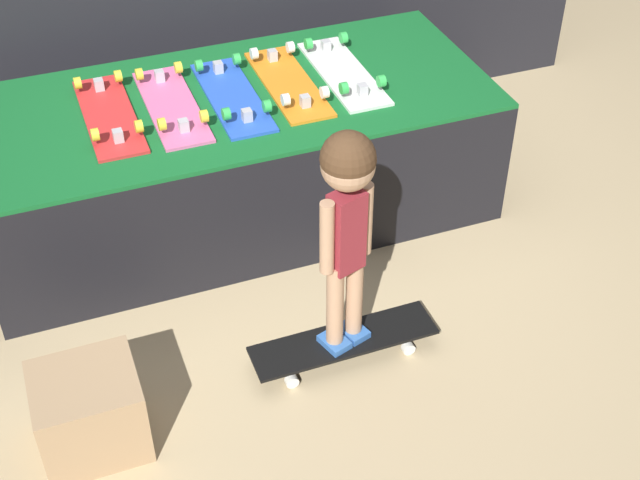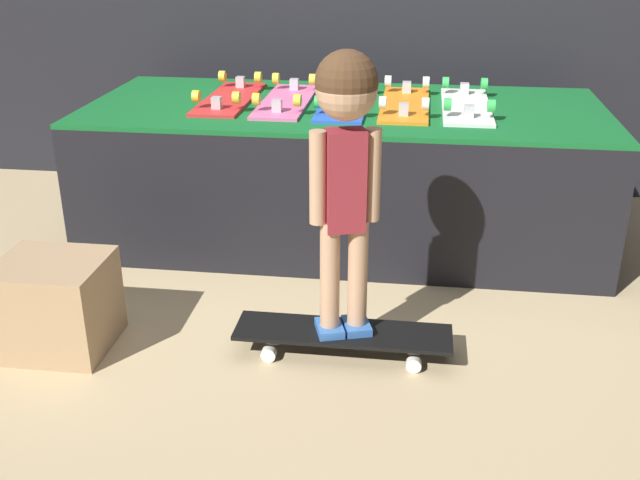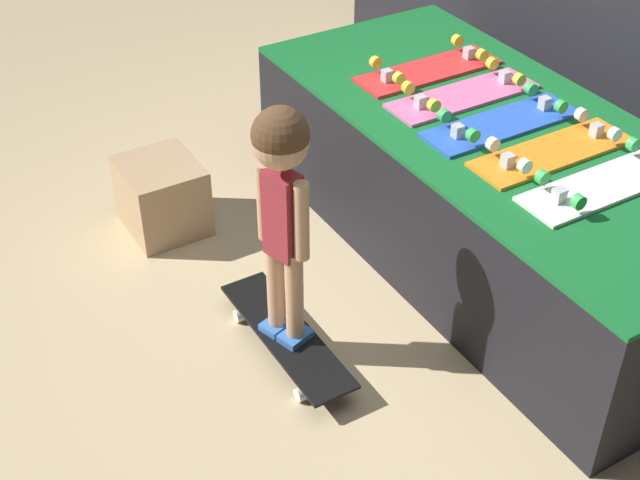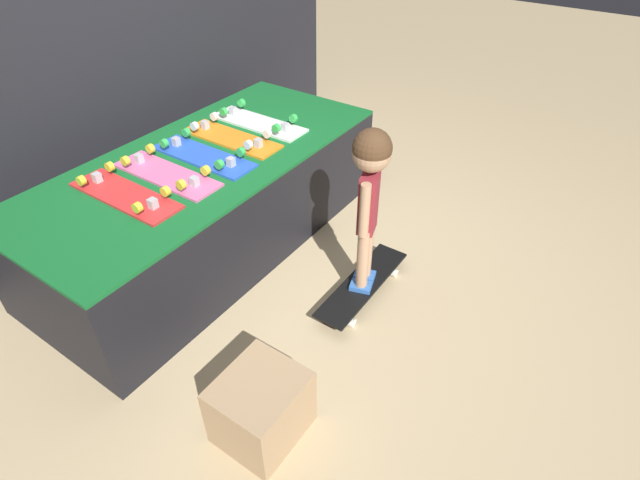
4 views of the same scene
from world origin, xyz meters
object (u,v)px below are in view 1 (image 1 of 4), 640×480
object	(u,v)px
skateboard_orange_on_rack	(288,82)
storage_box	(90,412)
child	(347,204)
skateboard_blue_on_rack	(232,95)
skateboard_pink_on_rack	(172,104)
skateboard_white_on_rack	(343,71)
skateboard_on_floor	(344,342)
skateboard_red_on_rack	(109,114)

from	to	relation	value
skateboard_orange_on_rack	storage_box	world-z (taller)	skateboard_orange_on_rack
skateboard_orange_on_rack	child	world-z (taller)	child
storage_box	skateboard_blue_on_rack	bearing A→B (deg)	52.00
skateboard_pink_on_rack	skateboard_blue_on_rack	xyz separation A→B (m)	(0.27, -0.02, 0.00)
skateboard_orange_on_rack	storage_box	bearing A→B (deg)	-134.91
skateboard_blue_on_rack	skateboard_white_on_rack	distance (m)	0.54
skateboard_pink_on_rack	skateboard_blue_on_rack	size ratio (longest dim) A/B	1.00
skateboard_on_floor	skateboard_orange_on_rack	bearing A→B (deg)	81.78
child	storage_box	bearing A→B (deg)	167.20
child	skateboard_orange_on_rack	bearing A→B (deg)	64.43
skateboard_red_on_rack	child	size ratio (longest dim) A/B	0.71
skateboard_red_on_rack	skateboard_white_on_rack	xyz separation A→B (m)	(1.07, -0.01, 0.00)
skateboard_red_on_rack	skateboard_pink_on_rack	world-z (taller)	same
skateboard_on_floor	child	distance (m)	0.69
skateboard_blue_on_rack	skateboard_orange_on_rack	xyz separation A→B (m)	(0.27, 0.02, 0.00)
storage_box	skateboard_orange_on_rack	bearing A→B (deg)	45.09
skateboard_on_floor	storage_box	size ratio (longest dim) A/B	2.05
skateboard_blue_on_rack	skateboard_red_on_rack	bearing A→B (deg)	176.47
skateboard_red_on_rack	skateboard_blue_on_rack	size ratio (longest dim) A/B	1.00
skateboard_blue_on_rack	child	xyz separation A→B (m)	(0.11, -1.06, 0.12)
skateboard_pink_on_rack	child	size ratio (longest dim) A/B	0.71
skateboard_pink_on_rack	skateboard_on_floor	size ratio (longest dim) A/B	0.90
skateboard_pink_on_rack	skateboard_red_on_rack	bearing A→B (deg)	176.32
skateboard_pink_on_rack	skateboard_orange_on_rack	size ratio (longest dim) A/B	1.00
skateboard_red_on_rack	skateboard_orange_on_rack	size ratio (longest dim) A/B	1.00
skateboard_red_on_rack	skateboard_orange_on_rack	distance (m)	0.81
skateboard_orange_on_rack	child	xyz separation A→B (m)	(-0.16, -1.08, 0.12)
skateboard_white_on_rack	storage_box	size ratio (longest dim) A/B	1.84
skateboard_red_on_rack	skateboard_on_floor	xyz separation A→B (m)	(0.65, -1.09, -0.57)
skateboard_pink_on_rack	child	world-z (taller)	child
skateboard_orange_on_rack	child	size ratio (longest dim) A/B	0.71
storage_box	child	bearing A→B (deg)	4.55
skateboard_pink_on_rack	skateboard_white_on_rack	xyz separation A→B (m)	(0.81, 0.01, 0.00)
skateboard_pink_on_rack	skateboard_orange_on_rack	world-z (taller)	same
skateboard_red_on_rack	skateboard_blue_on_rack	distance (m)	0.54
skateboard_on_floor	skateboard_blue_on_rack	bearing A→B (deg)	96.04
skateboard_pink_on_rack	skateboard_white_on_rack	bearing A→B (deg)	0.67
skateboard_white_on_rack	child	size ratio (longest dim) A/B	0.71
child	skateboard_red_on_rack	bearing A→B (deg)	103.35
skateboard_blue_on_rack	storage_box	world-z (taller)	skateboard_blue_on_rack
skateboard_orange_on_rack	skateboard_white_on_rack	xyz separation A→B (m)	(0.27, 0.00, 0.00)
skateboard_pink_on_rack	storage_box	xyz separation A→B (m)	(-0.62, -1.16, -0.48)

